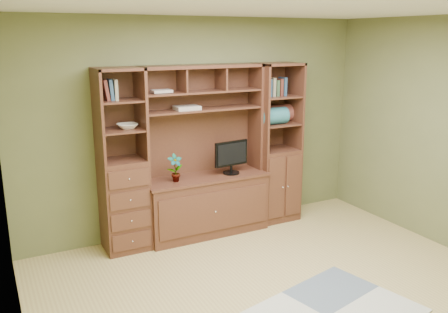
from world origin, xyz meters
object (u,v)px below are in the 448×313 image
left_tower (122,162)px  monitor (231,151)px  right_tower (276,143)px  center_hutch (206,153)px

left_tower → monitor: size_ratio=3.65×
right_tower → monitor: (-0.70, -0.07, -0.01)m
right_tower → monitor: right_tower is taller
center_hutch → right_tower: same height
monitor → right_tower: bearing=-0.3°
center_hutch → left_tower: bearing=177.7°
left_tower → right_tower: (2.02, 0.00, 0.00)m
left_tower → right_tower: 2.02m
left_tower → right_tower: same height
center_hutch → left_tower: same height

